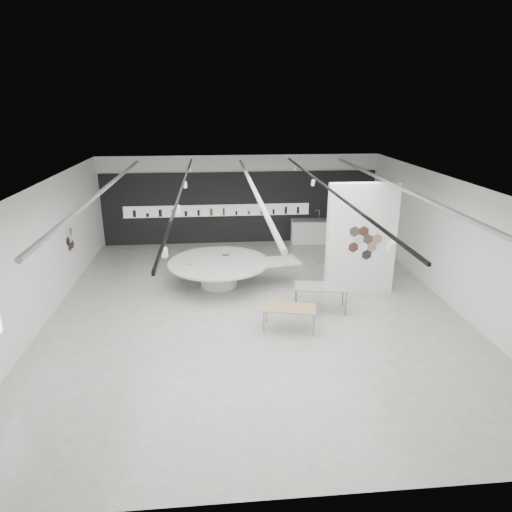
{
  "coord_description": "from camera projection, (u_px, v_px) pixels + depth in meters",
  "views": [
    {
      "loc": [
        -1.12,
        -12.52,
        5.99
      ],
      "look_at": [
        0.15,
        1.2,
        1.27
      ],
      "focal_mm": 32.0,
      "sensor_mm": 36.0,
      "label": 1
    }
  ],
  "objects": [
    {
      "name": "room",
      "position": [
        251.0,
        243.0,
        13.15
      ],
      "size": [
        12.02,
        14.02,
        3.82
      ],
      "color": "#AFAFA5",
      "rests_on": "ground"
    },
    {
      "name": "display_island",
      "position": [
        221.0,
        270.0,
        15.4
      ],
      "size": [
        4.76,
        3.98,
        0.87
      ],
      "rotation": [
        0.0,
        0.0,
        0.19
      ],
      "color": "white",
      "rests_on": "ground"
    },
    {
      "name": "kitchen_counter",
      "position": [
        312.0,
        231.0,
        20.09
      ],
      "size": [
        1.87,
        0.83,
        1.44
      ],
      "rotation": [
        0.0,
        0.0,
        -0.07
      ],
      "color": "white",
      "rests_on": "ground"
    },
    {
      "name": "partition_column",
      "position": [
        361.0,
        239.0,
        14.5
      ],
      "size": [
        2.2,
        0.38,
        3.6
      ],
      "color": "white",
      "rests_on": "ground"
    },
    {
      "name": "sample_table_stone",
      "position": [
        321.0,
        288.0,
        13.51
      ],
      "size": [
        1.62,
        0.99,
        0.78
      ],
      "rotation": [
        0.0,
        0.0,
        -0.16
      ],
      "color": "gray",
      "rests_on": "ground"
    },
    {
      "name": "back_wall_display",
      "position": [
        239.0,
        208.0,
        19.86
      ],
      "size": [
        11.8,
        0.27,
        3.1
      ],
      "color": "black",
      "rests_on": "ground"
    },
    {
      "name": "sample_table_wood",
      "position": [
        290.0,
        309.0,
        12.4
      ],
      "size": [
        1.53,
        1.02,
        0.66
      ],
      "rotation": [
        0.0,
        0.0,
        -0.24
      ],
      "color": "#A07D53",
      "rests_on": "ground"
    }
  ]
}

